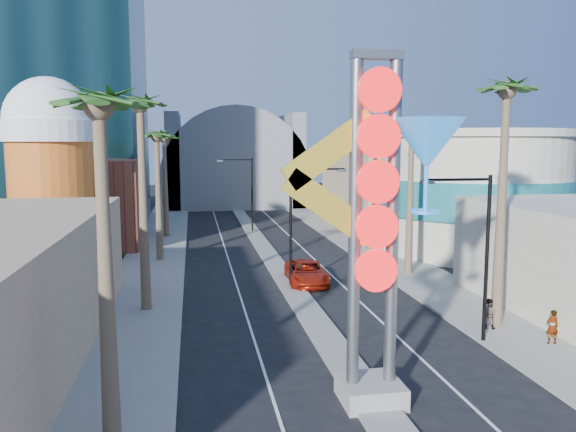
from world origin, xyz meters
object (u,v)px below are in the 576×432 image
at_px(pedestrian_a, 552,327).
at_px(pedestrian_b, 488,313).
at_px(red_pickup, 307,273).
at_px(neon_sign, 397,204).

bearing_deg(pedestrian_a, pedestrian_b, -49.27).
xyz_separation_m(red_pickup, pedestrian_b, (7.08, -11.13, 0.15)).
bearing_deg(pedestrian_b, pedestrian_a, 159.00).
relative_size(pedestrian_a, pedestrian_b, 1.05).
bearing_deg(neon_sign, red_pickup, 88.67).
height_order(neon_sign, red_pickup, neon_sign).
height_order(red_pickup, pedestrian_b, pedestrian_b).
bearing_deg(red_pickup, pedestrian_a, -54.38).
bearing_deg(pedestrian_a, neon_sign, 29.31).
relative_size(red_pickup, pedestrian_b, 3.59).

